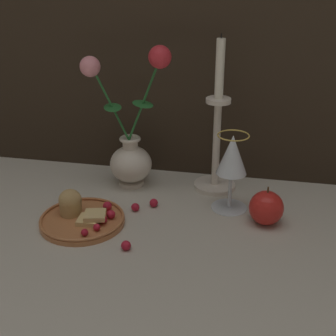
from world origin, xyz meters
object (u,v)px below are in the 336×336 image
(vase, at_px, (130,145))
(plate_with_pastries, at_px, (81,215))
(candlestick, at_px, (216,142))
(apple_beside_vase, at_px, (266,208))
(wine_glass, at_px, (232,159))

(vase, xyz_separation_m, plate_with_pastries, (-0.06, -0.19, -0.09))
(plate_with_pastries, bearing_deg, vase, 73.34)
(candlestick, bearing_deg, apple_beside_vase, -50.04)
(wine_glass, xyz_separation_m, candlestick, (-0.04, 0.09, -0.00))
(vase, relative_size, candlestick, 0.94)
(plate_with_pastries, xyz_separation_m, wine_glass, (0.30, 0.12, 0.10))
(plate_with_pastries, xyz_separation_m, candlestick, (0.25, 0.21, 0.10))
(wine_glass, relative_size, apple_beside_vase, 2.06)
(wine_glass, height_order, candlestick, candlestick)
(vase, distance_m, apple_beside_vase, 0.34)
(plate_with_pastries, distance_m, candlestick, 0.35)
(candlestick, bearing_deg, vase, -172.86)
(wine_glass, height_order, apple_beside_vase, wine_glass)
(wine_glass, bearing_deg, apple_beside_vase, -32.55)
(vase, height_order, plate_with_pastries, vase)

